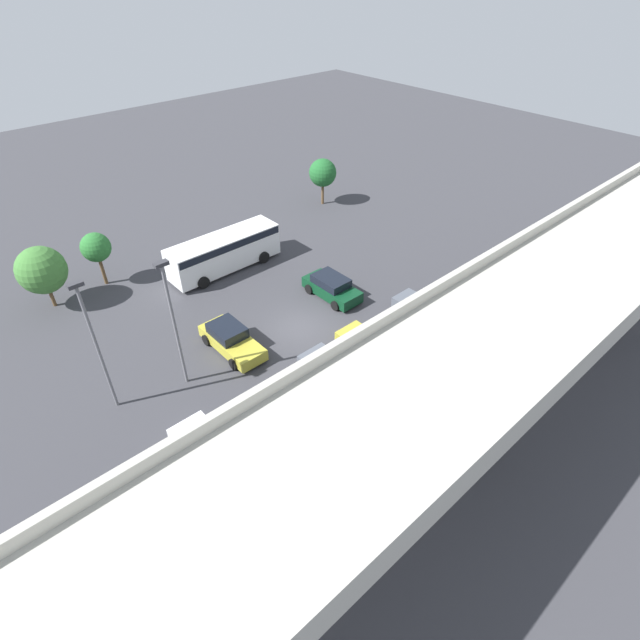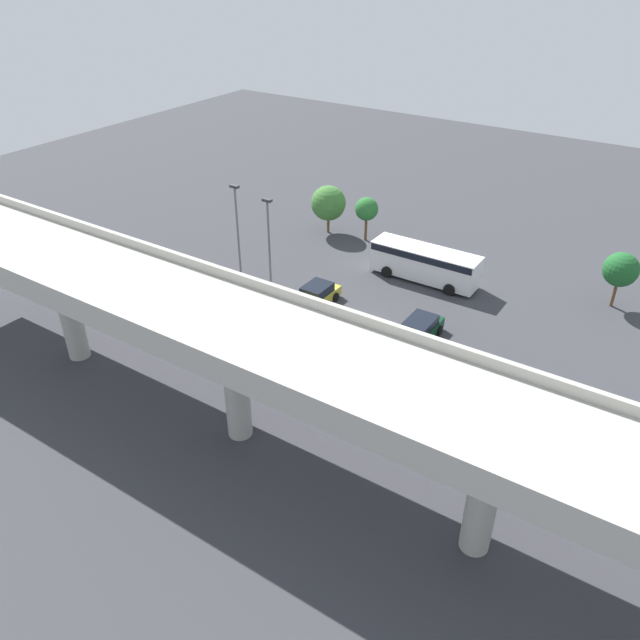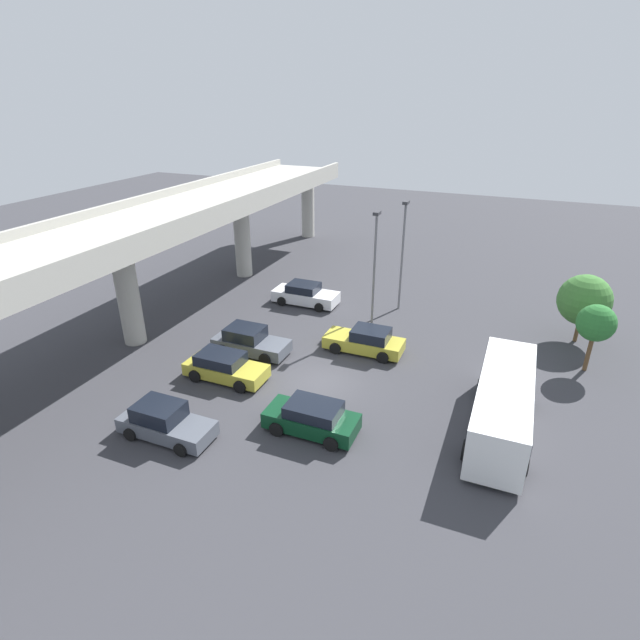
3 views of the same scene
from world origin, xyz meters
name	(u,v)px [view 2 (image 2 of 3)]	position (x,y,z in m)	size (l,w,h in m)	color
ground_plane	(357,330)	(0.00, 0.00, 0.00)	(115.44, 115.44, 0.00)	#38383D
highway_overpass	(232,336)	(0.00, 12.59, 6.37)	(55.20, 6.74, 7.86)	#ADAAA0
parked_car_0	(418,392)	(-6.91, 4.77, 0.73)	(2.03, 4.46, 1.62)	#515660
parked_car_1	(419,330)	(-4.04, -1.30, 0.73)	(2.10, 4.33, 1.51)	#0C381E
parked_car_2	(338,364)	(-1.57, 4.98, 0.71)	(2.11, 4.55, 1.48)	gold
parked_car_3	(295,349)	(1.55, 5.20, 0.75)	(2.16, 4.58, 1.62)	#515660
parked_car_4	(315,297)	(4.33, -1.20, 0.72)	(2.10, 4.75, 1.55)	gold
parked_car_5	(200,314)	(9.73, 5.22, 0.73)	(2.18, 4.81, 1.56)	silver
shuttle_bus	(425,262)	(-0.61, -9.35, 1.59)	(8.62, 2.65, 2.66)	white
lamp_post_near_aisle	(269,241)	(7.83, -0.52, 4.57)	(0.70, 0.35, 7.76)	slate
lamp_post_mid_lot	(237,226)	(11.52, -1.42, 4.57)	(0.70, 0.35, 7.77)	slate
tree_front_left	(621,270)	(-13.95, -13.21, 2.98)	(2.50, 2.50, 4.24)	brown
tree_front_centre	(367,209)	(7.03, -13.40, 2.93)	(2.05, 2.05, 3.98)	brown
tree_front_right	(328,203)	(10.79, -13.05, 2.80)	(3.14, 3.14, 4.38)	brown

